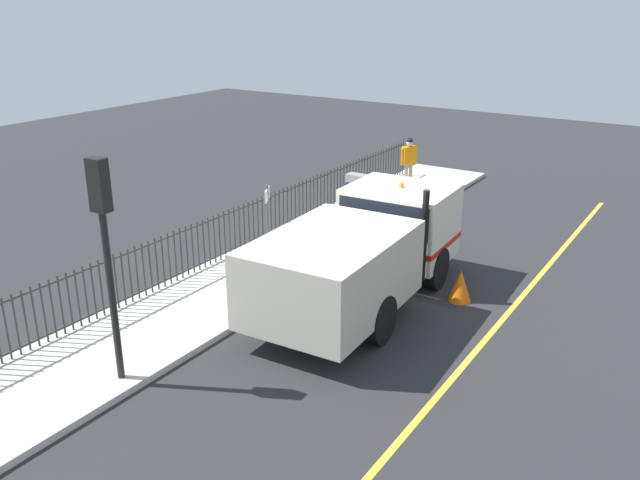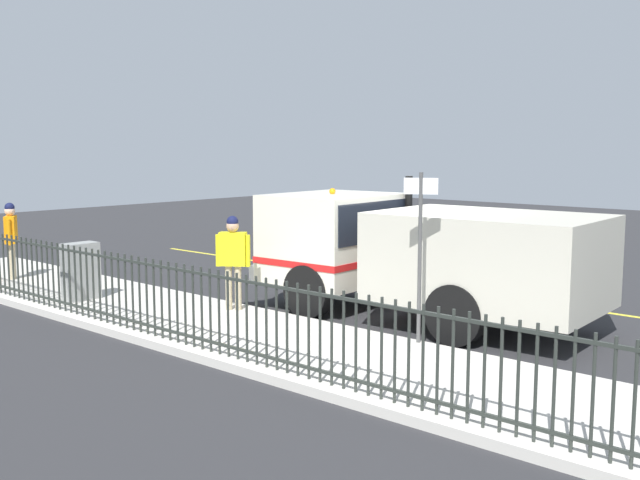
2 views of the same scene
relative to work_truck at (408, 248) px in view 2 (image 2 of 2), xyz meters
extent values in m
plane|color=#2B2B2D|center=(0.08, 0.05, -1.26)|extent=(51.39, 51.39, 0.00)
cube|color=beige|center=(2.86, 0.05, -1.20)|extent=(2.72, 23.36, 0.13)
cube|color=yellow|center=(-2.80, 0.05, -1.26)|extent=(0.12, 21.02, 0.01)
cube|color=silver|center=(0.08, -1.68, 0.05)|extent=(2.42, 2.01, 1.67)
cube|color=black|center=(0.08, -1.68, 0.42)|extent=(2.23, 2.04, 0.73)
cube|color=beige|center=(-0.07, 1.53, -0.04)|extent=(2.49, 3.68, 1.48)
cube|color=silver|center=(0.13, -2.71, -0.63)|extent=(2.22, 0.30, 0.36)
cube|color=red|center=(0.08, -1.68, -0.32)|extent=(2.44, 2.03, 0.12)
cylinder|color=black|center=(1.11, -1.35, -0.78)|extent=(0.34, 0.97, 0.96)
cylinder|color=black|center=(-0.98, -1.44, -0.78)|extent=(0.34, 0.97, 0.96)
cylinder|color=black|center=(0.97, 1.58, -0.78)|extent=(0.34, 0.97, 0.96)
cylinder|color=black|center=(-1.11, 1.48, -0.78)|extent=(0.34, 0.97, 0.96)
sphere|color=orange|center=(0.08, -1.68, 0.93)|extent=(0.12, 0.12, 0.12)
cylinder|color=black|center=(-0.98, -0.68, 0.22)|extent=(0.14, 0.14, 2.00)
cube|color=yellow|center=(1.94, -2.42, -0.04)|extent=(0.45, 0.51, 0.60)
sphere|color=tan|center=(1.94, -2.42, 0.37)|extent=(0.22, 0.22, 0.22)
sphere|color=#14193F|center=(1.94, -2.42, 0.45)|extent=(0.21, 0.21, 0.21)
cylinder|color=tan|center=(1.99, -2.49, -0.73)|extent=(0.12, 0.12, 0.80)
cylinder|color=tan|center=(1.89, -2.35, -0.73)|extent=(0.12, 0.12, 0.80)
cylinder|color=yellow|center=(2.09, -2.64, -0.07)|extent=(0.09, 0.09, 0.57)
cylinder|color=yellow|center=(1.78, -2.20, -0.07)|extent=(0.09, 0.09, 0.57)
cube|color=orange|center=(3.07, -8.41, -0.04)|extent=(0.45, 0.51, 0.60)
sphere|color=beige|center=(3.07, -8.41, 0.37)|extent=(0.22, 0.22, 0.22)
sphere|color=#14193F|center=(3.07, -8.41, 0.45)|extent=(0.21, 0.21, 0.21)
cylinder|color=tan|center=(3.02, -8.48, -0.74)|extent=(0.12, 0.12, 0.80)
cylinder|color=tan|center=(3.12, -8.34, -0.74)|extent=(0.12, 0.12, 0.80)
cylinder|color=orange|center=(2.92, -8.63, -0.07)|extent=(0.09, 0.09, 0.57)
cylinder|color=orange|center=(3.22, -8.19, -0.07)|extent=(0.09, 0.09, 0.57)
cylinder|color=#2D332D|center=(4.00, -6.85, -0.53)|extent=(0.04, 0.04, 1.21)
cylinder|color=#2D332D|center=(4.00, -6.66, -0.53)|extent=(0.04, 0.04, 1.21)
cylinder|color=#2D332D|center=(4.00, -6.47, -0.53)|extent=(0.04, 0.04, 1.21)
cylinder|color=#2D332D|center=(4.00, -6.28, -0.53)|extent=(0.04, 0.04, 1.21)
cylinder|color=#2D332D|center=(4.00, -6.09, -0.53)|extent=(0.04, 0.04, 1.21)
cylinder|color=#2D332D|center=(4.00, -5.90, -0.53)|extent=(0.04, 0.04, 1.21)
cylinder|color=#2D332D|center=(4.00, -5.72, -0.53)|extent=(0.04, 0.04, 1.21)
cylinder|color=#2D332D|center=(4.00, -5.53, -0.53)|extent=(0.04, 0.04, 1.21)
cylinder|color=#2D332D|center=(4.00, -5.34, -0.53)|extent=(0.04, 0.04, 1.21)
cylinder|color=#2D332D|center=(4.00, -5.15, -0.53)|extent=(0.04, 0.04, 1.21)
cylinder|color=#2D332D|center=(4.00, -4.96, -0.53)|extent=(0.04, 0.04, 1.21)
cylinder|color=#2D332D|center=(4.00, -4.77, -0.53)|extent=(0.04, 0.04, 1.21)
cylinder|color=#2D332D|center=(4.00, -4.58, -0.53)|extent=(0.04, 0.04, 1.21)
cylinder|color=#2D332D|center=(4.00, -4.39, -0.53)|extent=(0.04, 0.04, 1.21)
cylinder|color=#2D332D|center=(4.00, -4.20, -0.53)|extent=(0.04, 0.04, 1.21)
cylinder|color=#2D332D|center=(4.00, -4.01, -0.53)|extent=(0.04, 0.04, 1.21)
cylinder|color=#2D332D|center=(4.00, -3.82, -0.53)|extent=(0.04, 0.04, 1.21)
cylinder|color=#2D332D|center=(4.00, -3.64, -0.53)|extent=(0.04, 0.04, 1.21)
cylinder|color=#2D332D|center=(4.00, -3.45, -0.53)|extent=(0.04, 0.04, 1.21)
cylinder|color=#2D332D|center=(4.00, -3.26, -0.53)|extent=(0.04, 0.04, 1.21)
cylinder|color=#2D332D|center=(4.00, -3.07, -0.53)|extent=(0.04, 0.04, 1.21)
cylinder|color=#2D332D|center=(4.00, -2.88, -0.53)|extent=(0.04, 0.04, 1.21)
cylinder|color=#2D332D|center=(4.00, -2.69, -0.53)|extent=(0.04, 0.04, 1.21)
cylinder|color=#2D332D|center=(4.00, -2.50, -0.53)|extent=(0.04, 0.04, 1.21)
cylinder|color=#2D332D|center=(4.00, -2.31, -0.53)|extent=(0.04, 0.04, 1.21)
cylinder|color=#2D332D|center=(4.00, -2.12, -0.53)|extent=(0.04, 0.04, 1.21)
cylinder|color=#2D332D|center=(4.00, -1.93, -0.53)|extent=(0.04, 0.04, 1.21)
cylinder|color=#2D332D|center=(4.00, -1.74, -0.53)|extent=(0.04, 0.04, 1.21)
cylinder|color=#2D332D|center=(4.00, -1.56, -0.53)|extent=(0.04, 0.04, 1.21)
cylinder|color=#2D332D|center=(4.00, -1.37, -0.53)|extent=(0.04, 0.04, 1.21)
cylinder|color=#2D332D|center=(4.00, -1.18, -0.53)|extent=(0.04, 0.04, 1.21)
cylinder|color=#2D332D|center=(4.00, -0.99, -0.53)|extent=(0.04, 0.04, 1.21)
cylinder|color=#2D332D|center=(4.00, -0.80, -0.53)|extent=(0.04, 0.04, 1.21)
cylinder|color=#2D332D|center=(4.00, -0.61, -0.53)|extent=(0.04, 0.04, 1.21)
cylinder|color=#2D332D|center=(4.00, -0.42, -0.53)|extent=(0.04, 0.04, 1.21)
cylinder|color=#2D332D|center=(4.00, -0.23, -0.53)|extent=(0.04, 0.04, 1.21)
cylinder|color=#2D332D|center=(4.00, -0.04, -0.53)|extent=(0.04, 0.04, 1.21)
cylinder|color=#2D332D|center=(4.00, 0.15, -0.53)|extent=(0.04, 0.04, 1.21)
cylinder|color=#2D332D|center=(4.00, 0.34, -0.53)|extent=(0.04, 0.04, 1.21)
cylinder|color=#2D332D|center=(4.00, 0.52, -0.53)|extent=(0.04, 0.04, 1.21)
cylinder|color=#2D332D|center=(4.00, 0.71, -0.53)|extent=(0.04, 0.04, 1.21)
cylinder|color=#2D332D|center=(4.00, 0.90, -0.53)|extent=(0.04, 0.04, 1.21)
cylinder|color=#2D332D|center=(4.00, 1.09, -0.53)|extent=(0.04, 0.04, 1.21)
cylinder|color=#2D332D|center=(4.00, 1.28, -0.53)|extent=(0.04, 0.04, 1.21)
cylinder|color=#2D332D|center=(4.00, 1.47, -0.53)|extent=(0.04, 0.04, 1.21)
cylinder|color=#2D332D|center=(4.00, 1.66, -0.53)|extent=(0.04, 0.04, 1.21)
cylinder|color=#2D332D|center=(4.00, 1.85, -0.53)|extent=(0.04, 0.04, 1.21)
cylinder|color=#2D332D|center=(4.00, 2.04, -0.53)|extent=(0.04, 0.04, 1.21)
cylinder|color=#2D332D|center=(4.00, 2.23, -0.53)|extent=(0.04, 0.04, 1.21)
cylinder|color=#2D332D|center=(4.00, 2.42, -0.53)|extent=(0.04, 0.04, 1.21)
cylinder|color=#2D332D|center=(4.00, 2.60, -0.53)|extent=(0.04, 0.04, 1.21)
cylinder|color=#2D332D|center=(4.00, 2.79, -0.53)|extent=(0.04, 0.04, 1.21)
cylinder|color=#2D332D|center=(4.00, 2.98, -0.53)|extent=(0.04, 0.04, 1.21)
cylinder|color=#2D332D|center=(4.00, 3.17, -0.53)|extent=(0.04, 0.04, 1.21)
cylinder|color=#2D332D|center=(4.00, 3.36, -0.53)|extent=(0.04, 0.04, 1.21)
cylinder|color=#2D332D|center=(4.00, 3.55, -0.53)|extent=(0.04, 0.04, 1.21)
cylinder|color=#2D332D|center=(4.00, 3.74, -0.53)|extent=(0.04, 0.04, 1.21)
cylinder|color=#2D332D|center=(4.00, 3.93, -0.53)|extent=(0.04, 0.04, 1.21)
cylinder|color=#2D332D|center=(4.00, 4.12, -0.53)|extent=(0.04, 0.04, 1.21)
cylinder|color=#2D332D|center=(4.00, 4.31, -0.53)|extent=(0.04, 0.04, 1.21)
cylinder|color=#2D332D|center=(4.00, 4.50, -0.53)|extent=(0.04, 0.04, 1.21)
cylinder|color=#2D332D|center=(4.00, 4.68, -0.53)|extent=(0.04, 0.04, 1.21)
cylinder|color=#2D332D|center=(4.00, 4.87, -0.53)|extent=(0.04, 0.04, 1.21)
cylinder|color=#2D332D|center=(4.00, 5.06, -0.53)|extent=(0.04, 0.04, 1.21)
cylinder|color=#2D332D|center=(4.00, 5.25, -0.53)|extent=(0.04, 0.04, 1.21)
cube|color=#2D332D|center=(4.00, 0.05, -0.02)|extent=(0.04, 19.85, 0.04)
cube|color=#2D332D|center=(4.00, 0.05, -0.99)|extent=(0.04, 19.85, 0.04)
cube|color=gray|center=(3.26, -5.28, -0.59)|extent=(0.66, 0.37, 1.09)
cone|color=orange|center=(-1.71, -1.09, -0.91)|extent=(0.50, 0.50, 0.71)
cylinder|color=#4C4C4C|center=(1.61, 1.32, 0.13)|extent=(0.06, 0.06, 2.54)
cube|color=white|center=(1.61, 1.32, 1.20)|extent=(0.27, 0.45, 0.24)
camera|label=1|loc=(-6.30, 11.60, 4.97)|focal=37.41mm
camera|label=2|loc=(10.71, 7.39, 1.79)|focal=41.70mm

